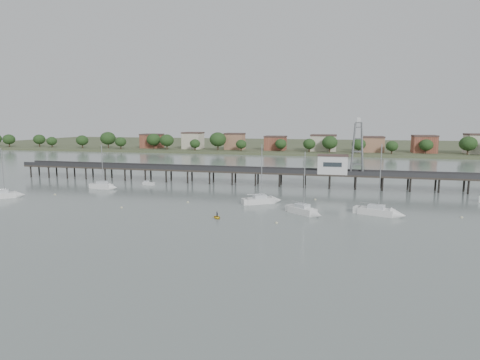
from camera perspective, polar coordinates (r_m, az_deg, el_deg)
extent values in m
plane|color=slate|center=(62.90, -11.83, -9.02)|extent=(500.00, 500.00, 0.00)
cube|color=#2D2823|center=(117.93, 0.75, 1.18)|extent=(150.00, 5.00, 0.50)
cube|color=#333335|center=(115.51, 0.48, 1.43)|extent=(150.00, 0.12, 1.10)
cube|color=#333335|center=(120.15, 1.01, 1.70)|extent=(150.00, 0.12, 1.10)
cylinder|color=black|center=(150.71, -27.60, 1.06)|extent=(0.50, 0.50, 4.40)
cylinder|color=black|center=(153.56, -26.67, 1.24)|extent=(0.50, 0.50, 4.40)
cylinder|color=black|center=(116.36, 0.54, 0.11)|extent=(0.50, 0.50, 4.40)
cylinder|color=black|center=(120.02, 0.95, 0.37)|extent=(0.50, 0.50, 4.40)
cube|color=silver|center=(114.63, 13.03, 2.13)|extent=(8.00, 5.00, 5.00)
cube|color=#4C3833|center=(114.38, 13.07, 3.45)|extent=(8.40, 5.40, 0.30)
cube|color=slate|center=(114.09, 16.52, 7.84)|extent=(1.80, 1.80, 0.30)
cube|color=silver|center=(114.09, 16.54, 8.22)|extent=(0.90, 0.90, 1.20)
cube|color=white|center=(84.96, 18.78, -4.38)|extent=(7.33, 4.73, 1.65)
cone|color=white|center=(84.09, 21.61, -4.66)|extent=(3.56, 3.44, 2.66)
cube|color=silver|center=(84.72, 18.81, -3.61)|extent=(3.57, 3.00, 0.75)
cylinder|color=#A5A8AA|center=(83.60, 19.33, 0.43)|extent=(0.18, 0.18, 12.83)
cylinder|color=#A5A8AA|center=(84.88, 18.08, -3.17)|extent=(3.82, 1.40, 0.12)
cube|color=white|center=(117.49, -19.01, -0.93)|extent=(5.89, 2.61, 1.65)
cone|color=white|center=(115.40, -17.57, -1.02)|extent=(2.54, 2.39, 2.24)
cube|color=silver|center=(117.32, -19.03, -0.36)|extent=(2.67, 1.95, 0.75)
cylinder|color=#A5A8AA|center=(116.45, -18.99, 2.09)|extent=(0.18, 0.18, 10.80)
cylinder|color=#A5A8AA|center=(117.81, -19.42, -0.07)|extent=(3.36, 0.34, 0.12)
cube|color=white|center=(113.39, -30.64, -1.98)|extent=(5.82, 5.52, 1.65)
cone|color=white|center=(113.23, -28.81, -1.86)|extent=(3.30, 3.28, 2.25)
cube|color=silver|center=(113.20, -30.68, -1.40)|extent=(3.12, 3.05, 0.75)
cylinder|color=#A5A8AA|center=(112.53, -30.67, 1.16)|extent=(0.18, 0.18, 10.84)
cube|color=white|center=(91.35, 2.81, -3.06)|extent=(6.82, 5.55, 1.65)
cone|color=white|center=(92.84, 5.14, -2.89)|extent=(3.61, 3.56, 2.51)
cube|color=silver|center=(91.12, 2.82, -2.33)|extent=(3.50, 3.22, 0.75)
cylinder|color=#A5A8AA|center=(90.38, 3.11, 1.24)|extent=(0.18, 0.18, 12.12)
cylinder|color=#A5A8AA|center=(90.64, 2.18, -2.03)|extent=(3.26, 2.09, 0.12)
cube|color=white|center=(82.31, 8.84, -4.43)|extent=(6.21, 5.54, 1.65)
cone|color=white|center=(79.89, 10.83, -4.88)|extent=(3.42, 3.39, 2.35)
cube|color=silver|center=(82.06, 8.85, -3.63)|extent=(3.27, 3.12, 0.75)
cylinder|color=#A5A8AA|center=(80.85, 9.16, 0.00)|extent=(0.18, 0.18, 11.31)
cylinder|color=#A5A8AA|center=(82.62, 8.35, -3.15)|extent=(2.86, 2.24, 0.12)
cube|color=white|center=(120.36, -12.88, -0.53)|extent=(3.65, 2.10, 0.95)
cube|color=silver|center=(120.75, -13.17, -0.24)|extent=(1.35, 1.35, 0.57)
imported|color=yellow|center=(77.93, -3.28, -5.44)|extent=(1.70, 1.32, 2.38)
imported|color=black|center=(77.93, -3.28, -5.44)|extent=(0.76, 1.16, 0.26)
ellipsoid|color=beige|center=(74.37, 5.23, -6.08)|extent=(0.56, 0.56, 0.39)
ellipsoid|color=beige|center=(112.23, -24.82, -1.88)|extent=(0.56, 0.56, 0.39)
ellipsoid|color=beige|center=(93.14, -7.42, -3.14)|extent=(0.56, 0.56, 0.39)
ellipsoid|color=beige|center=(90.48, -16.49, -3.77)|extent=(0.56, 0.56, 0.39)
ellipsoid|color=beige|center=(89.25, 28.99, -4.66)|extent=(0.56, 0.56, 0.39)
ellipsoid|color=beige|center=(97.08, 10.65, -2.74)|extent=(0.56, 0.56, 0.39)
cube|color=#475133|center=(300.68, 8.75, 4.90)|extent=(500.00, 170.00, 1.40)
cube|color=brown|center=(264.31, -12.42, 5.45)|extent=(13.00, 10.50, 9.00)
cube|color=brown|center=(253.23, -6.70, 5.46)|extent=(13.00, 10.50, 9.00)
cube|color=brown|center=(245.13, -0.75, 5.42)|extent=(13.00, 10.50, 9.00)
cube|color=brown|center=(240.09, 5.06, 5.33)|extent=(13.00, 10.50, 9.00)
cube|color=brown|center=(237.47, 11.78, 5.15)|extent=(13.00, 10.50, 9.00)
cube|color=brown|center=(238.06, 18.31, 4.91)|extent=(13.00, 10.50, 9.00)
cube|color=brown|center=(241.68, 24.72, 4.61)|extent=(13.00, 10.50, 9.00)
ellipsoid|color=#163817|center=(268.68, -19.34, 5.28)|extent=(8.00, 8.00, 6.80)
ellipsoid|color=#163817|center=(226.86, 7.11, 5.19)|extent=(8.00, 8.00, 6.80)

